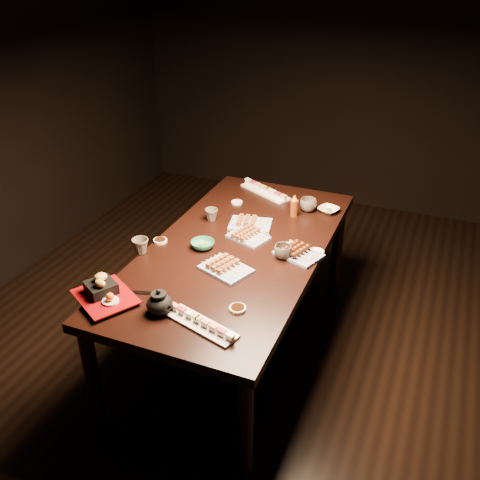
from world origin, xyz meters
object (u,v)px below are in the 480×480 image
Objects in this scene: sushi_platter_far at (265,190)px; edamame_bowl_green at (203,245)px; yakitori_plate_left at (250,221)px; sushi_platter_near at (202,322)px; teacup_near_left at (140,246)px; teacup_mid_right at (283,252)px; teapot at (159,301)px; condiment_bottle at (294,205)px; yakitori_plate_right at (226,265)px; dining_table at (237,303)px; edamame_bowl_cream at (329,210)px; tempura_tray at (104,291)px; yakitori_plate_center at (248,234)px; teacup_far_right at (308,205)px; teacup_far_left at (211,215)px.

sushi_platter_far reaches higher than edamame_bowl_green.
yakitori_plate_left is (0.08, -0.47, 0.01)m from sushi_platter_far.
sushi_platter_near is 0.72m from teacup_near_left.
teapot is at bearing -118.84° from teacup_mid_right.
sushi_platter_far is 0.37m from condiment_bottle.
sushi_platter_far is 1.56× the size of yakitori_plate_right.
sushi_platter_near is 0.69m from teacup_mid_right.
dining_table is 20.33× the size of teacup_near_left.
edamame_bowl_cream is 0.63m from teacup_mid_right.
edamame_bowl_green is 0.44× the size of tempura_tray.
teacup_near_left reaches higher than yakitori_plate_center.
condiment_bottle is at bearing -121.22° from teacup_far_right.
teacup_near_left is 0.55m from teapot.
sushi_platter_near is 1.27m from teacup_far_right.
yakitori_plate_left is at bearing 127.03° from sushi_platter_far.
yakitori_plate_left is 1.72× the size of condiment_bottle.
teacup_far_left is 0.60m from teacup_far_right.
teapot is (-0.33, -1.24, 0.02)m from teacup_far_right.
yakitori_plate_right is at bearing 117.42° from sushi_platter_near.
teacup_far_right is at bearing 87.22° from teapot.
condiment_bottle is (0.27, 1.14, 0.01)m from teapot.
teacup_mid_right reaches higher than yakitori_plate_left.
condiment_bottle is (0.15, 0.36, 0.04)m from yakitori_plate_center.
teacup_near_left reaches higher than teacup_far_left.
teacup_mid_right and teacup_far_left have the same top height.
edamame_bowl_green is 1.44× the size of teacup_near_left.
dining_table is 0.89m from tempura_tray.
teacup_far_left is (-0.53, 0.25, -0.00)m from teacup_mid_right.
sushi_platter_far is (-0.10, 0.73, 0.40)m from dining_table.
teacup_far_right is (0.26, 0.31, 0.01)m from yakitori_plate_left.
yakitori_plate_left is at bearing -129.30° from teacup_far_right.
teapot is (0.17, -0.90, 0.02)m from teacup_far_left.
edamame_bowl_cream is 0.86× the size of condiment_bottle.
tempura_tray is (-0.21, -0.61, 0.03)m from edamame_bowl_green.
yakitori_plate_center is 1.52× the size of condiment_bottle.
sushi_platter_near is 2.95× the size of edamame_bowl_cream.
teapot is (0.07, -0.59, 0.04)m from edamame_bowl_green.
tempura_tray is at bearing -115.33° from condiment_bottle.
yakitori_plate_right is 0.61m from tempura_tray.
sushi_platter_near is 2.77× the size of edamame_bowl_green.
sushi_platter_near is at bearing -68.17° from dining_table.
sushi_platter_near is at bearing -64.64° from edamame_bowl_green.
edamame_bowl_cream is at bearing 52.63° from edamame_bowl_green.
yakitori_plate_center reaches higher than dining_table.
teacup_far_right reaches higher than sushi_platter_near.
yakitori_plate_left is (-0.02, 0.27, 0.41)m from dining_table.
edamame_bowl_cream is 0.13m from teacup_far_right.
dining_table is at bearing -97.00° from yakitori_plate_left.
sushi_platter_near is at bearing -100.24° from edamame_bowl_cream.
edamame_bowl_green is 0.65m from condiment_bottle.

